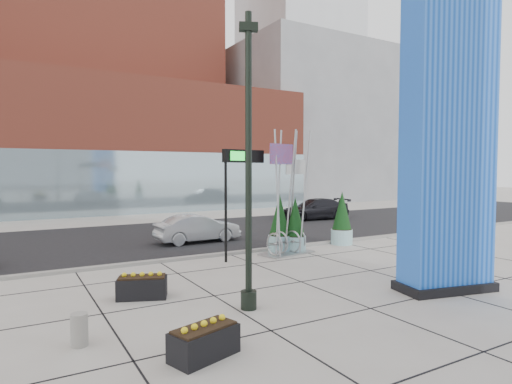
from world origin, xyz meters
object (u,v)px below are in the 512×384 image
lamp_post (249,190)px  concrete_bollard (79,330)px  car_silver_mid (198,229)px  public_art_sculpture (287,221)px  blue_pylon (448,136)px  overhead_street_sign (243,165)px

lamp_post → concrete_bollard: (-4.06, -0.29, -2.71)m
car_silver_mid → public_art_sculpture: bearing=-156.2°
lamp_post → blue_pylon: bearing=-13.7°
blue_pylon → concrete_bollard: 10.76m
public_art_sculpture → concrete_bollard: public_art_sculpture is taller
blue_pylon → concrete_bollard: (-9.85, 1.12, -4.19)m
lamp_post → overhead_street_sign: lamp_post is taller
blue_pylon → lamp_post: (-5.80, 1.42, -1.48)m
public_art_sculpture → lamp_post: bearing=-142.2°
overhead_street_sign → concrete_bollard: bearing=-153.4°
public_art_sculpture → blue_pylon: bearing=-92.8°
lamp_post → concrete_bollard: 4.89m
blue_pylon → public_art_sculpture: size_ratio=1.79×
blue_pylon → car_silver_mid: (-3.10, 11.38, -3.84)m
public_art_sculpture → concrete_bollard: (-8.94, -5.75, -1.04)m
car_silver_mid → lamp_post: bearing=162.8°
blue_pylon → overhead_street_sign: (-3.13, 6.67, -0.80)m
lamp_post → car_silver_mid: bearing=74.9°
concrete_bollard → lamp_post: bearing=4.1°
public_art_sculpture → overhead_street_sign: 3.23m
public_art_sculpture → concrete_bollard: bearing=-157.6°
blue_pylon → car_silver_mid: blue_pylon is taller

